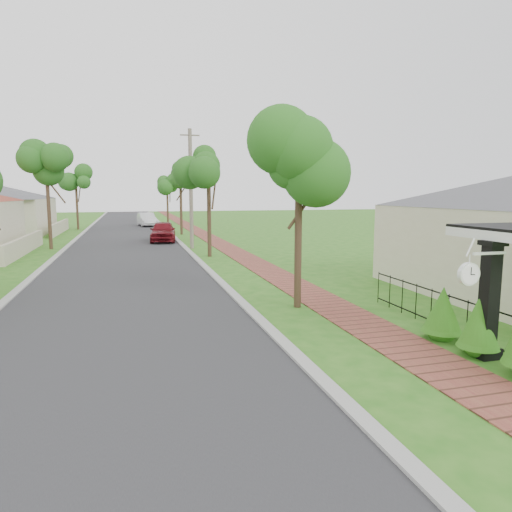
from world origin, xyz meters
name	(u,v)px	position (x,y,z in m)	size (l,w,h in m)	color
ground	(268,361)	(0.00, 0.00, 0.00)	(160.00, 160.00, 0.00)	#286718
road	(126,251)	(-3.00, 20.00, 0.00)	(7.00, 120.00, 0.02)	#28282B
kerb_right	(186,249)	(0.65, 20.00, 0.00)	(0.30, 120.00, 0.10)	#9E9E99
kerb_left	(61,253)	(-6.65, 20.00, 0.00)	(0.30, 120.00, 0.10)	#9E9E99
sidewalk	(226,247)	(3.25, 20.00, 0.00)	(1.50, 120.00, 0.03)	brown
porch_post	(489,306)	(4.55, -1.00, 1.12)	(0.48, 0.48, 2.52)	black
picket_fence	(467,319)	(4.90, 0.00, 0.53)	(0.03, 8.02, 1.00)	black
street_trees	(126,179)	(-2.87, 26.84, 4.54)	(10.70, 37.65, 5.89)	#382619
hedge_row	(504,327)	(4.45, -1.55, 0.84)	(0.85, 4.34, 2.23)	#1C6313
parked_car_red	(163,231)	(-0.42, 24.60, 0.73)	(1.73, 4.30, 1.46)	maroon
parked_car_white	(147,220)	(-0.97, 40.67, 0.70)	(1.49, 4.27, 1.41)	silver
near_tree	(299,168)	(2.20, 4.14, 4.22)	(2.07, 2.07, 5.31)	#382619
utility_pole	(191,189)	(1.05, 20.00, 3.76)	(1.20, 0.24, 7.40)	#776A5C
station_clock	(470,273)	(3.68, -1.40, 1.95)	(1.08, 0.13, 0.65)	white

